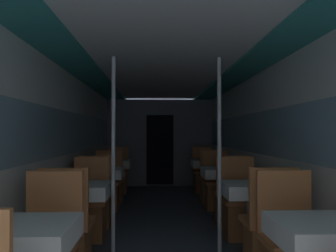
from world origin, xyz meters
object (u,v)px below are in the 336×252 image
chair_right_near_1 (268,239)px  support_pole_right_1 (219,155)px  chair_left_near_2 (97,205)px  chair_right_near_2 (230,204)px  chair_left_near_3 (111,186)px  dining_table_right_2 (223,176)px  dining_table_right_0 (326,241)px  dining_table_left_1 (80,196)px  chair_right_far_1 (240,213)px  chair_left_far_2 (107,192)px  dining_table_right_3 (207,166)px  chair_left_near_1 (67,241)px  dining_table_right_1 (252,195)px  chair_right_far_3 (203,179)px  chair_left_far_3 (118,179)px  chair_right_far_2 (217,191)px  chair_left_far_1 (89,214)px  dining_table_left_3 (115,166)px  support_pole_left_1 (113,155)px  chair_right_near_3 (211,186)px  dining_table_left_0 (21,245)px  dining_table_left_2 (103,177)px

chair_right_near_1 → support_pole_right_1: bearing=121.9°
chair_left_near_2 → chair_right_near_2: same height
chair_left_near_3 → chair_right_near_2: size_ratio=1.00×
dining_table_right_2 → dining_table_right_0: bearing=-90.0°
dining_table_left_1 → dining_table_right_0: (1.80, -1.69, 0.00)m
chair_right_far_1 → support_pole_right_1: (-0.34, -0.55, 0.73)m
chair_left_far_2 → chair_right_near_2: size_ratio=1.00×
dining_table_left_1 → dining_table_right_3: same height
chair_left_near_1 → dining_table_right_1: 1.91m
chair_left_near_3 → dining_table_right_1: bearing=-57.6°
chair_left_near_3 → chair_right_far_3: bearing=31.6°
dining_table_left_1 → chair_right_near_1: chair_right_near_1 is taller
chair_left_far_2 → chair_left_far_3: bearing=-90.0°
chair_left_far_2 → chair_right_far_1: (1.80, -1.69, 0.00)m
dining_table_right_1 → chair_right_far_2: bearing=90.0°
chair_left_far_1 → chair_right_far_1: bearing=-180.0°
chair_left_near_1 → chair_right_far_1: same height
dining_table_left_3 → dining_table_right_1: same height
support_pole_left_1 → dining_table_left_1: bearing=-180.0°
support_pole_left_1 → chair_right_near_3: size_ratio=2.14×
dining_table_left_0 → chair_right_near_1: 2.15m
chair_left_far_1 → dining_table_right_2: (1.80, 1.14, 0.31)m
chair_left_near_3 → chair_right_near_3: (1.80, 0.00, 0.00)m
dining_table_right_2 → chair_right_near_2: (-0.00, -0.55, -0.31)m
chair_right_near_1 → chair_right_near_3: size_ratio=1.00×
support_pole_right_1 → support_pole_left_1: bearing=180.0°
support_pole_right_1 → chair_left_near_3: bearing=117.1°
chair_left_near_2 → support_pole_right_1: bearing=-38.2°
dining_table_left_0 → chair_left_far_3: size_ratio=0.76×
dining_table_right_1 → dining_table_left_1: bearing=180.0°
dining_table_left_2 → chair_left_near_1: bearing=-90.0°
support_pole_right_1 → chair_left_near_1: bearing=-159.2°
chair_right_near_2 → chair_right_far_2: size_ratio=1.00×
dining_table_right_0 → chair_left_near_2: bearing=122.4°
chair_right_far_2 → chair_right_near_3: same height
chair_left_near_2 → chair_left_far_3: (0.00, 2.80, 0.00)m
chair_right_near_1 → dining_table_right_2: size_ratio=1.31×
chair_left_near_1 → dining_table_right_0: size_ratio=1.31×
chair_right_near_3 → chair_right_far_3: (0.00, 1.11, 0.00)m
dining_table_left_3 → chair_right_far_3: bearing=17.1°
chair_left_near_1 → chair_left_far_1: 1.11m
chair_right_near_2 → dining_table_right_2: bearing=90.0°
chair_left_far_3 → chair_right_near_2: size_ratio=1.00×
support_pole_left_1 → chair_right_far_2: size_ratio=2.14×
chair_right_near_1 → dining_table_right_2: chair_right_near_1 is taller
chair_left_far_1 → dining_table_right_1: (1.80, -0.55, 0.31)m
dining_table_left_3 → chair_left_near_3: bearing=-90.0°
dining_table_left_0 → dining_table_right_1: (1.80, 1.69, 0.00)m
dining_table_left_2 → chair_left_near_2: chair_left_near_2 is taller
chair_left_far_2 → chair_right_far_2: bearing=-180.0°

